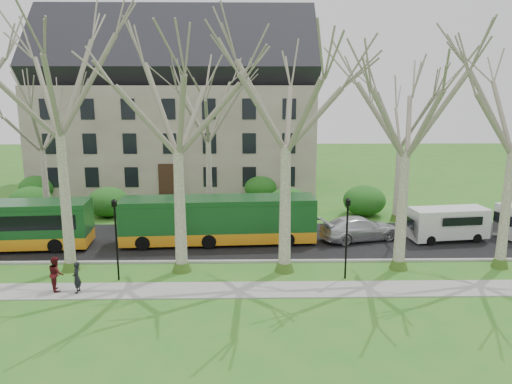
% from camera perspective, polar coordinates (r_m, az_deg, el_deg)
% --- Properties ---
extents(ground, '(120.00, 120.00, 0.00)m').
position_cam_1_polar(ground, '(27.81, -2.66, -9.14)').
color(ground, '#2E7A23').
rests_on(ground, ground).
extents(sidewalk, '(70.00, 2.00, 0.06)m').
position_cam_1_polar(sidewalk, '(25.49, -2.81, -11.12)').
color(sidewalk, gray).
rests_on(sidewalk, ground).
extents(road, '(80.00, 8.00, 0.06)m').
position_cam_1_polar(road, '(32.98, -2.40, -5.60)').
color(road, black).
rests_on(road, ground).
extents(curb, '(80.00, 0.25, 0.14)m').
position_cam_1_polar(curb, '(29.19, -2.58, -7.93)').
color(curb, '#A5A39E').
rests_on(curb, ground).
extents(building, '(26.50, 12.20, 16.00)m').
position_cam_1_polar(building, '(50.39, -8.93, 9.76)').
color(building, gray).
rests_on(building, ground).
extents(tree_row_verge, '(49.00, 7.00, 14.00)m').
position_cam_1_polar(tree_row_verge, '(26.38, -2.79, 5.41)').
color(tree_row_verge, gray).
rests_on(tree_row_verge, ground).
extents(tree_row_far, '(33.00, 7.00, 12.00)m').
position_cam_1_polar(tree_row_far, '(37.17, -4.35, 5.83)').
color(tree_row_far, gray).
rests_on(tree_row_far, ground).
extents(lamp_row, '(36.22, 0.22, 4.30)m').
position_cam_1_polar(lamp_row, '(26.02, -2.77, -4.66)').
color(lamp_row, black).
rests_on(lamp_row, ground).
extents(hedges, '(30.60, 8.60, 2.00)m').
position_cam_1_polar(hedges, '(41.28, -8.63, -0.67)').
color(hedges, '#214C15').
rests_on(hedges, ground).
extents(bus_follow, '(12.46, 3.27, 3.08)m').
position_cam_1_polar(bus_follow, '(32.17, -4.31, -3.17)').
color(bus_follow, '#14471D').
rests_on(bus_follow, road).
extents(sedan, '(5.72, 3.62, 1.54)m').
position_cam_1_polar(sedan, '(33.62, 11.74, -4.08)').
color(sedan, silver).
rests_on(sedan, road).
extents(van_a, '(5.15, 2.42, 2.16)m').
position_cam_1_polar(van_a, '(35.02, 21.11, -3.47)').
color(van_a, silver).
rests_on(van_a, road).
extents(pedestrian_a, '(0.38, 0.58, 1.57)m').
position_cam_1_polar(pedestrian_a, '(26.35, -19.81, -9.16)').
color(pedestrian_a, black).
rests_on(pedestrian_a, sidewalk).
extents(pedestrian_b, '(0.99, 1.06, 1.74)m').
position_cam_1_polar(pedestrian_b, '(26.97, -21.88, -8.63)').
color(pedestrian_b, '#4F1216').
rests_on(pedestrian_b, sidewalk).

